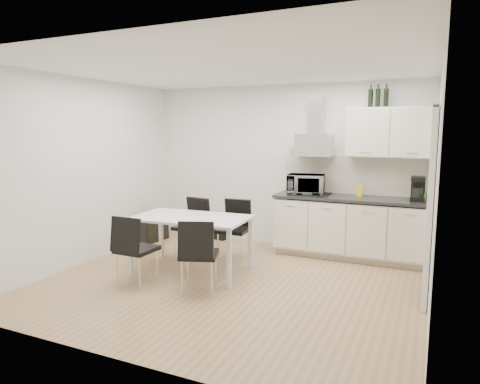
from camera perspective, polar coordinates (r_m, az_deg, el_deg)
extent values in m
plane|color=tan|center=(5.43, -1.35, -12.04)|extent=(4.50, 4.50, 0.00)
cube|color=white|center=(6.97, 5.77, 3.39)|extent=(4.50, 0.10, 2.60)
cube|color=white|center=(3.45, -15.98, -1.69)|extent=(4.50, 0.10, 2.60)
cube|color=white|center=(6.43, -19.80, 2.55)|extent=(0.10, 4.00, 2.60)
cube|color=white|center=(4.62, 24.61, 0.30)|extent=(0.10, 4.00, 2.60)
plane|color=white|center=(5.15, -1.45, 16.28)|extent=(4.50, 4.50, 0.00)
cube|color=white|center=(5.20, 24.00, -1.65)|extent=(0.08, 1.04, 2.10)
cube|color=beige|center=(6.67, 14.38, -7.98)|extent=(2.16, 0.52, 0.10)
cube|color=white|center=(6.53, 14.45, -4.44)|extent=(2.20, 0.60, 0.76)
cube|color=#262629|center=(6.44, 14.57, -0.81)|extent=(2.22, 0.64, 0.04)
cube|color=beige|center=(6.69, 15.10, 2.18)|extent=(2.20, 0.02, 0.58)
cube|color=white|center=(6.44, 19.50, 7.48)|extent=(1.20, 0.35, 0.70)
cube|color=silver|center=(6.58, 9.76, 6.09)|extent=(0.60, 0.46, 0.30)
cube|color=silver|center=(6.69, 10.10, 9.97)|extent=(0.22, 0.20, 0.55)
imported|color=silver|center=(6.55, 8.78, 1.30)|extent=(0.58, 0.39, 0.37)
cube|color=yellow|center=(6.52, 15.63, 0.23)|extent=(0.08, 0.04, 0.18)
cylinder|color=brown|center=(6.30, 22.88, -0.69)|extent=(0.04, 0.04, 0.11)
cylinder|color=#4C6626|center=(6.30, 23.43, -0.72)|extent=(0.04, 0.04, 0.11)
cylinder|color=black|center=(6.49, 17.02, 12.10)|extent=(0.07, 0.07, 0.32)
cylinder|color=black|center=(6.48, 17.92, 12.07)|extent=(0.07, 0.07, 0.32)
cylinder|color=black|center=(6.46, 18.91, 12.04)|extent=(0.07, 0.07, 0.32)
cube|color=white|center=(5.69, -6.55, -3.43)|extent=(1.55, 0.94, 0.03)
cube|color=white|center=(5.83, -14.44, -7.16)|extent=(0.05, 0.05, 0.72)
cube|color=white|center=(5.16, -1.46, -8.90)|extent=(0.05, 0.05, 0.72)
cube|color=white|center=(6.44, -10.49, -5.58)|extent=(0.05, 0.05, 0.72)
cube|color=white|center=(5.84, 1.43, -6.86)|extent=(0.05, 0.05, 0.72)
cube|color=black|center=(7.48, -11.66, -4.58)|extent=(0.30, 0.61, 0.49)
cube|color=gold|center=(7.37, -10.88, -3.33)|extent=(0.06, 0.53, 0.08)
cube|color=black|center=(7.47, -2.51, -5.06)|extent=(0.24, 0.22, 0.33)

